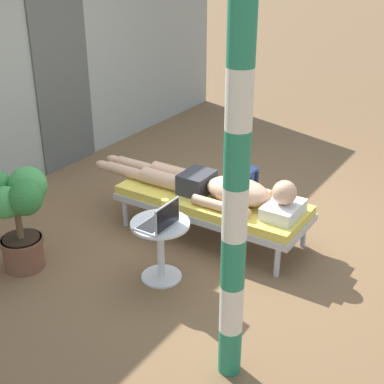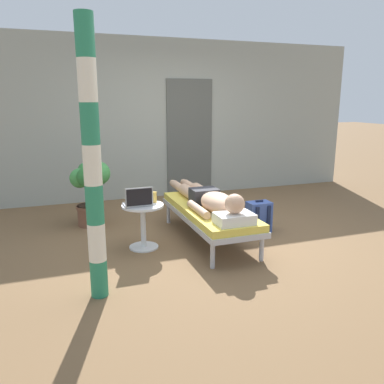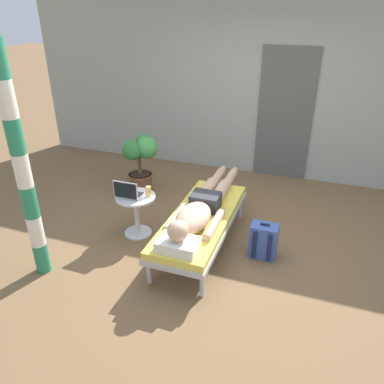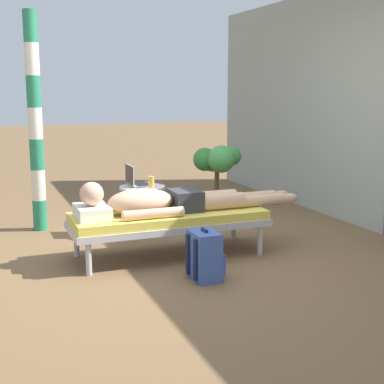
{
  "view_description": "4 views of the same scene",
  "coord_description": "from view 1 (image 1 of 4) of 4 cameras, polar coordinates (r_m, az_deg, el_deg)",
  "views": [
    {
      "loc": [
        -4.09,
        -2.39,
        2.65
      ],
      "look_at": [
        -0.36,
        -0.0,
        0.51
      ],
      "focal_mm": 51.63,
      "sensor_mm": 36.0,
      "label": 1
    },
    {
      "loc": [
        -1.9,
        -4.35,
        1.7
      ],
      "look_at": [
        -0.35,
        -0.01,
        0.6
      ],
      "focal_mm": 36.62,
      "sensor_mm": 36.0,
      "label": 2
    },
    {
      "loc": [
        0.98,
        -3.59,
        2.57
      ],
      "look_at": [
        -0.38,
        0.2,
        0.54
      ],
      "focal_mm": 34.94,
      "sensor_mm": 36.0,
      "label": 3
    },
    {
      "loc": [
        4.56,
        -1.73,
        1.53
      ],
      "look_at": [
        -0.08,
        0.11,
        0.6
      ],
      "focal_mm": 51.95,
      "sensor_mm": 36.0,
      "label": 4
    }
  ],
  "objects": [
    {
      "name": "house_wall_back",
      "position": [
        6.31,
        -17.96,
        12.67
      ],
      "size": [
        7.6,
        0.2,
        2.7
      ],
      "primitive_type": "cube",
      "color": "#999E93",
      "rests_on": "ground"
    },
    {
      "name": "ground_plane",
      "position": [
        5.42,
        2.03,
        -3.49
      ],
      "size": [
        40.0,
        40.0,
        0.0
      ],
      "primitive_type": "plane",
      "color": "brown"
    },
    {
      "name": "house_door_panel",
      "position": [
        6.68,
        -13.18,
        10.98
      ],
      "size": [
        0.84,
        0.03,
        2.04
      ],
      "primitive_type": "cube",
      "color": "#545651",
      "rests_on": "ground"
    },
    {
      "name": "side_table",
      "position": [
        4.48,
        -3.27,
        -5.04
      ],
      "size": [
        0.48,
        0.48,
        0.52
      ],
      "color": "silver",
      "rests_on": "ground"
    },
    {
      "name": "porch_post",
      "position": [
        3.16,
        4.46,
        -2.18
      ],
      "size": [
        0.15,
        0.15,
        2.34
      ],
      "color": "#267F59",
      "rests_on": "ground"
    },
    {
      "name": "drink_glass",
      "position": [
        4.51,
        -2.79,
        -1.51
      ],
      "size": [
        0.06,
        0.06,
        0.13
      ],
      "primitive_type": "cylinder",
      "color": "gold",
      "rests_on": "side_table"
    },
    {
      "name": "person_reclining",
      "position": [
        5.01,
        2.35,
        0.54
      ],
      "size": [
        0.53,
        2.17,
        0.32
      ],
      "color": "white",
      "rests_on": "lounge_chair"
    },
    {
      "name": "backpack",
      "position": [
        5.76,
        5.23,
        0.43
      ],
      "size": [
        0.3,
        0.26,
        0.42
      ],
      "color": "#3F59A5",
      "rests_on": "ground"
    },
    {
      "name": "laptop",
      "position": [
        4.3,
        -3.25,
        -2.99
      ],
      "size": [
        0.31,
        0.24,
        0.23
      ],
      "color": "#A5A8AD",
      "rests_on": "side_table"
    },
    {
      "name": "potted_plant",
      "position": [
        4.76,
        -17.39,
        -1.88
      ],
      "size": [
        0.54,
        0.6,
        0.88
      ],
      "color": "brown",
      "rests_on": "ground"
    },
    {
      "name": "lounge_chair",
      "position": [
        5.1,
        2.05,
        -1.13
      ],
      "size": [
        0.67,
        1.81,
        0.42
      ],
      "color": "#B7B7BC",
      "rests_on": "ground"
    }
  ]
}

